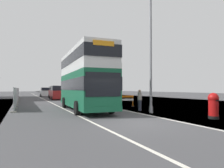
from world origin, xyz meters
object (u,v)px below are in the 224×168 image
Objects in this scene: roadworks_barrier at (126,100)px; car_receding_far at (45,92)px; pedestrian_at_kerb at (140,100)px; lamppost_foreground at (151,54)px; car_receding_mid at (54,92)px; double_decker_bus at (84,79)px; car_oncoming_near at (57,93)px; red_pillar_postbox at (213,105)px.

car_receding_far is at bearing 98.54° from roadworks_barrier.
roadworks_barrier is 3.41m from pedestrian_at_kerb.
roadworks_barrier is 31.48m from car_receding_far.
pedestrian_at_kerb is (-0.54, -3.36, 0.15)m from roadworks_barrier.
car_receding_mid is at bearing 95.89° from lamppost_foreground.
roadworks_barrier is 0.91× the size of pedestrian_at_kerb.
double_decker_bus is 6.03m from lamppost_foreground.
double_decker_bus is 18.07m from car_oncoming_near.
red_pillar_postbox is at bearing -65.63° from lamppost_foreground.
car_receding_mid is (-4.77, 32.79, 0.23)m from red_pillar_postbox.
double_decker_bus reaches higher than red_pillar_postbox.
pedestrian_at_kerb is (-1.69, 5.74, 0.02)m from red_pillar_postbox.
double_decker_bus is 10.14m from red_pillar_postbox.
roadworks_barrier is at bearing -81.46° from car_receding_far.
roadworks_barrier is at bearing -76.25° from car_oncoming_near.
pedestrian_at_kerb is (0.11, 1.77, -3.60)m from lamppost_foreground.
lamppost_foreground reaches higher than double_decker_bus.
red_pillar_postbox is at bearing -73.56° from pedestrian_at_kerb.
lamppost_foreground reaches higher than car_receding_far.
car_oncoming_near is at bearing 88.59° from double_decker_bus.
double_decker_bus is at bearing -89.88° from car_receding_far.
pedestrian_at_kerb reaches higher than red_pillar_postbox.
roadworks_barrier is at bearing 80.94° from pedestrian_at_kerb.
double_decker_bus is 24.72m from car_receding_mid.
car_oncoming_near is 0.98× the size of car_receding_mid.
car_receding_far reaches higher than red_pillar_postbox.
car_receding_mid is at bearing 98.68° from roadworks_barrier.
car_oncoming_near reaches higher than car_receding_far.
roadworks_barrier is 17.54m from car_oncoming_near.
double_decker_bus is 2.28× the size of car_receding_far.
pedestrian_at_kerb is (3.63, -20.40, -0.20)m from car_oncoming_near.
car_oncoming_near is (-4.17, 17.04, 0.36)m from roadworks_barrier.
car_receding_far is at bearing 92.07° from car_oncoming_near.
lamppost_foreground is 5.97× the size of red_pillar_postbox.
double_decker_bus reaches higher than car_receding_mid.
red_pillar_postbox is 33.14m from car_receding_mid.
lamppost_foreground is (3.97, -4.18, 1.80)m from double_decker_bus.
car_receding_far is 2.59× the size of pedestrian_at_kerb.
car_receding_far is 34.74m from pedestrian_at_kerb.
car_receding_mid is (0.99, 24.65, -1.59)m from double_decker_bus.
car_receding_far is (-4.03, 36.26, -3.49)m from lamppost_foreground.
car_oncoming_near is at bearing 103.75° from roadworks_barrier.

